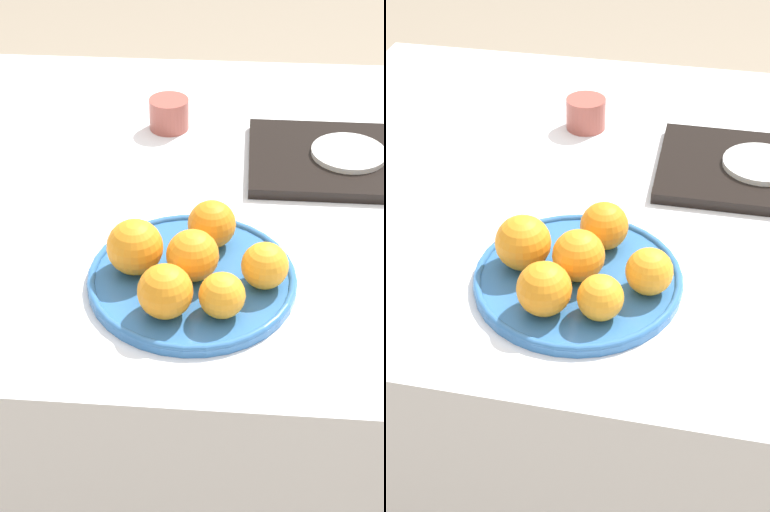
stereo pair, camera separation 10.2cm
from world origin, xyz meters
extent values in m
plane|color=gray|center=(0.00, 0.00, 0.00)|extent=(12.00, 12.00, 0.00)
cube|color=white|center=(0.00, 0.00, 0.38)|extent=(1.52, 1.05, 0.75)
cylinder|color=#336BAD|center=(-0.13, -0.29, 0.76)|extent=(0.31, 0.31, 0.01)
torus|color=#336BAD|center=(-0.13, -0.29, 0.76)|extent=(0.31, 0.31, 0.01)
sphere|color=orange|center=(-0.16, -0.37, 0.80)|extent=(0.08, 0.08, 0.08)
sphere|color=orange|center=(-0.13, -0.29, 0.80)|extent=(0.08, 0.08, 0.08)
sphere|color=orange|center=(-0.02, -0.30, 0.80)|extent=(0.07, 0.07, 0.07)
sphere|color=orange|center=(-0.21, -0.28, 0.81)|extent=(0.08, 0.08, 0.08)
sphere|color=orange|center=(-0.08, -0.37, 0.80)|extent=(0.06, 0.06, 0.06)
sphere|color=orange|center=(-0.10, -0.21, 0.80)|extent=(0.07, 0.07, 0.07)
cube|color=black|center=(0.13, 0.07, 0.76)|extent=(0.36, 0.26, 0.02)
cylinder|color=silver|center=(0.13, 0.07, 0.78)|extent=(0.14, 0.14, 0.01)
cylinder|color=#9E4C42|center=(-0.21, 0.19, 0.78)|extent=(0.08, 0.08, 0.06)
camera|label=1|loc=(-0.07, -1.09, 1.43)|focal=50.00mm
camera|label=2|loc=(0.03, -1.07, 1.43)|focal=50.00mm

